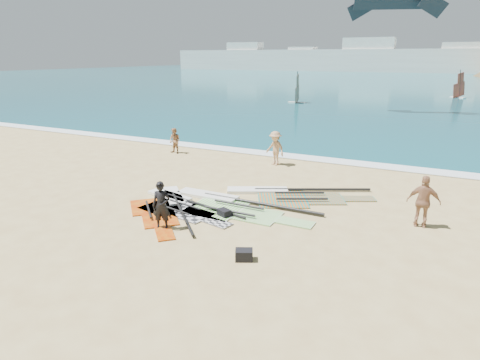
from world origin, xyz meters
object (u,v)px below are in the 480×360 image
at_px(rig_red, 166,206).
at_px(gear_bag_near, 244,255).
at_px(gear_bag_far, 224,213).
at_px(rig_green, 228,204).
at_px(beachgoer_left, 175,141).
at_px(person_wetsuit, 161,206).
at_px(beachgoer_back, 424,202).
at_px(beachgoer_mid, 275,148).
at_px(rig_orange, 287,194).
at_px(rig_grey, 179,204).

height_order(rig_red, gear_bag_near, gear_bag_near).
xyz_separation_m(rig_red, gear_bag_far, (2.46, 0.12, 0.09)).
height_order(rig_green, gear_bag_far, gear_bag_far).
bearing_deg(beachgoer_left, person_wetsuit, -51.14).
bearing_deg(beachgoer_back, rig_red, 11.19).
xyz_separation_m(rig_green, person_wetsuit, (-0.97, -2.91, 0.78)).
relative_size(rig_green, beachgoer_mid, 3.43).
bearing_deg(beachgoer_left, rig_orange, -20.29).
bearing_deg(gear_bag_near, rig_red, 151.21).
bearing_deg(person_wetsuit, beachgoer_left, 101.42).
bearing_deg(beachgoer_left, gear_bag_far, -39.36).
distance_m(gear_bag_near, beachgoer_back, 6.52).
distance_m(rig_red, beachgoer_back, 9.22).
bearing_deg(gear_bag_far, beachgoer_left, 134.40).
distance_m(gear_bag_far, beachgoer_mid, 7.69).
xyz_separation_m(rig_red, beachgoer_back, (8.89, 2.29, 0.86)).
xyz_separation_m(rig_grey, beachgoer_left, (-5.20, 7.26, 0.71)).
bearing_deg(rig_red, person_wetsuit, -11.15).
xyz_separation_m(beachgoer_left, beachgoer_mid, (6.34, 0.10, 0.15)).
bearing_deg(rig_green, beachgoer_mid, 96.12).
distance_m(rig_orange, beachgoer_mid, 5.03).
height_order(person_wetsuit, beachgoer_back, beachgoer_back).
bearing_deg(person_wetsuit, gear_bag_near, -33.58).
bearing_deg(gear_bag_near, rig_grey, 145.95).
xyz_separation_m(gear_bag_far, beachgoer_left, (-7.33, 7.49, 0.61)).
distance_m(gear_bag_far, beachgoer_left, 10.50).
xyz_separation_m(person_wetsuit, beachgoer_mid, (0.36, 9.44, 0.08)).
height_order(rig_grey, gear_bag_far, gear_bag_far).
xyz_separation_m(rig_grey, person_wetsuit, (0.78, -2.07, 0.78)).
relative_size(beachgoer_left, beachgoer_back, 0.83).
distance_m(rig_orange, gear_bag_far, 3.44).
bearing_deg(person_wetsuit, rig_orange, 41.12).
xyz_separation_m(gear_bag_near, gear_bag_far, (-2.03, 2.59, -0.02)).
bearing_deg(beachgoer_back, beachgoer_left, -24.39).
height_order(rig_green, beachgoer_left, beachgoer_left).
relative_size(rig_grey, rig_green, 0.80).
bearing_deg(rig_grey, rig_green, 38.18).
bearing_deg(rig_grey, rig_red, -119.47).
relative_size(gear_bag_near, beachgoer_mid, 0.27).
distance_m(gear_bag_far, beachgoer_back, 6.83).
relative_size(rig_red, gear_bag_far, 10.07).
relative_size(gear_bag_near, gear_bag_far, 1.06).
bearing_deg(rig_orange, rig_green, -154.07).
bearing_deg(rig_grey, gear_bag_near, -21.49).
xyz_separation_m(rig_orange, beachgoer_back, (5.15, -1.02, 0.85)).
distance_m(gear_bag_near, gear_bag_far, 3.29).
height_order(gear_bag_near, person_wetsuit, person_wetsuit).
bearing_deg(gear_bag_near, beachgoer_back, 47.22).
height_order(person_wetsuit, beachgoer_mid, beachgoer_mid).
height_order(rig_green, beachgoer_back, beachgoer_back).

